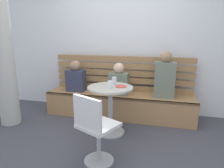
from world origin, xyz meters
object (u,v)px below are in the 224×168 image
object	(u,v)px
booth_bench	(119,105)
plate_small	(121,86)
person_adult	(165,77)
cafe_table	(110,101)
white_chair	(95,127)
cup_water_clear	(110,85)
person_child_left	(76,78)
person_child_middle	(119,81)
cup_glass_tall	(114,81)

from	to	relation	value
booth_bench	plate_small	bearing A→B (deg)	-75.02
person_adult	cafe_table	bearing A→B (deg)	-139.55
cafe_table	booth_bench	bearing A→B (deg)	91.43
booth_bench	plate_small	xyz separation A→B (m)	(0.17, -0.63, 0.52)
booth_bench	white_chair	world-z (taller)	white_chair
cafe_table	cup_water_clear	world-z (taller)	cup_water_clear
white_chair	person_child_left	size ratio (longest dim) A/B	1.46
booth_bench	white_chair	xyz separation A→B (m)	(0.05, -1.48, 0.24)
white_chair	booth_bench	bearing A→B (deg)	91.76
person_child_middle	cup_glass_tall	xyz separation A→B (m)	(0.04, -0.50, 0.11)
booth_bench	plate_small	distance (m)	0.84
white_chair	person_adult	size ratio (longest dim) A/B	1.07
booth_bench	cafe_table	world-z (taller)	cafe_table
booth_bench	cafe_table	xyz separation A→B (m)	(0.02, -0.67, 0.30)
person_child_middle	cup_water_clear	bearing A→B (deg)	-87.37
person_child_left	cup_water_clear	xyz separation A→B (m)	(0.88, -0.75, 0.10)
white_chair	person_child_middle	size ratio (longest dim) A/B	1.48
booth_bench	person_child_left	distance (m)	0.97
cafe_table	plate_small	world-z (taller)	plate_small
booth_bench	cafe_table	bearing A→B (deg)	-88.57
booth_bench	cup_glass_tall	xyz separation A→B (m)	(0.04, -0.53, 0.58)
white_chair	cafe_table	bearing A→B (deg)	92.03
person_adult	cup_glass_tall	bearing A→B (deg)	-145.22
cafe_table	person_adult	size ratio (longest dim) A/B	0.93
booth_bench	person_child_left	bearing A→B (deg)	-179.42
person_adult	person_child_left	xyz separation A→B (m)	(-1.64, -0.00, -0.10)
person_child_left	cup_water_clear	world-z (taller)	person_child_left
person_adult	plate_small	distance (m)	0.89
person_child_left	plate_small	size ratio (longest dim) A/B	3.44
white_chair	person_child_middle	distance (m)	1.47
cup_glass_tall	booth_bench	bearing A→B (deg)	94.64
person_child_left	cup_water_clear	bearing A→B (deg)	-40.40
person_child_middle	cup_water_clear	xyz separation A→B (m)	(0.03, -0.73, 0.11)
cup_glass_tall	cup_water_clear	xyz separation A→B (m)	(-0.01, -0.22, -0.01)
cafe_table	cup_glass_tall	bearing A→B (deg)	79.48
booth_bench	cup_water_clear	world-z (taller)	cup_water_clear
white_chair	cup_water_clear	xyz separation A→B (m)	(-0.01, 0.73, 0.33)
person_adult	cup_glass_tall	world-z (taller)	person_adult
person_adult	cup_glass_tall	size ratio (longest dim) A/B	6.61
person_adult	cup_water_clear	distance (m)	1.07
booth_bench	person_child_middle	distance (m)	0.47
person_child_middle	plate_small	world-z (taller)	person_child_middle
cup_glass_tall	plate_small	distance (m)	0.17
plate_small	person_adult	bearing A→B (deg)	44.65
white_chair	plate_small	bearing A→B (deg)	81.78
cup_glass_tall	cafe_table	bearing A→B (deg)	-100.52
person_child_left	plate_small	xyz separation A→B (m)	(1.01, -0.62, 0.05)
plate_small	cafe_table	bearing A→B (deg)	-163.88
person_adult	plate_small	size ratio (longest dim) A/B	4.66
booth_bench	cup_water_clear	distance (m)	0.95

